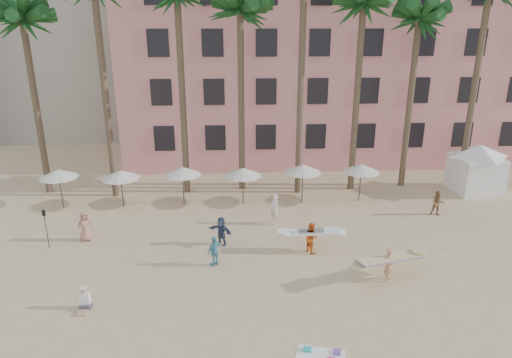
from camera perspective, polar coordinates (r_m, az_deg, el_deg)
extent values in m
plane|color=#D1B789|center=(20.11, 2.34, -16.58)|extent=(120.00, 120.00, 0.00)
cube|color=#DB8785|center=(43.28, 8.77, 13.99)|extent=(35.00, 14.00, 16.00)
cylinder|color=brown|center=(34.91, -25.73, 7.82)|extent=(0.44, 0.44, 12.00)
cylinder|color=brown|center=(32.21, -18.30, 9.75)|extent=(0.44, 0.44, 14.00)
cylinder|color=brown|center=(31.81, -9.18, 9.90)|extent=(0.44, 0.44, 13.50)
cylinder|color=brown|center=(32.22, -1.86, 9.34)|extent=(0.44, 0.44, 12.50)
cylinder|color=brown|center=(31.41, 5.61, 10.86)|extent=(0.44, 0.44, 14.50)
cylinder|color=brown|center=(32.84, 12.45, 9.54)|extent=(0.44, 0.44, 13.00)
cylinder|color=brown|center=(34.65, 18.65, 8.64)|extent=(0.44, 0.44, 12.00)
cylinder|color=brown|center=(35.28, 25.54, 9.61)|extent=(0.44, 0.44, 14.00)
cylinder|color=#332B23|center=(32.63, -23.21, -1.20)|extent=(0.07, 0.07, 2.50)
cone|color=silver|center=(32.30, -23.46, 0.63)|extent=(2.50, 2.50, 0.55)
cylinder|color=#332B23|center=(31.39, -16.39, -1.27)|extent=(0.07, 0.07, 2.40)
cone|color=silver|center=(31.05, -16.57, 0.55)|extent=(2.50, 2.50, 0.55)
cylinder|color=#332B23|center=(30.87, -9.08, -0.95)|extent=(0.07, 0.07, 2.50)
cone|color=silver|center=(30.52, -9.19, 0.99)|extent=(2.50, 2.50, 0.55)
cylinder|color=#332B23|center=(30.62, -1.63, -0.98)|extent=(0.07, 0.07, 2.40)
cone|color=silver|center=(30.27, -1.65, 0.89)|extent=(2.50, 2.50, 0.55)
cylinder|color=#332B23|center=(30.84, 5.82, -0.73)|extent=(0.07, 0.07, 2.60)
cone|color=silver|center=(30.47, 5.89, 1.31)|extent=(2.50, 2.50, 0.55)
cylinder|color=#332B23|center=(31.88, 12.89, -0.55)|extent=(0.07, 0.07, 2.50)
cone|color=silver|center=(31.54, 13.03, 1.34)|extent=(2.50, 2.50, 0.55)
cube|color=white|center=(36.42, 25.73, 0.55)|extent=(3.16, 3.16, 2.60)
cone|color=white|center=(35.96, 26.13, 3.19)|extent=(4.75, 4.75, 0.90)
cube|color=white|center=(18.25, 8.05, -21.07)|extent=(2.00, 1.45, 0.02)
cube|color=teal|center=(18.39, 6.46, -20.38)|extent=(0.36, 0.32, 0.10)
cube|color=purple|center=(18.43, 10.13, -20.51)|extent=(0.33, 0.36, 0.08)
imported|color=tan|center=(22.81, 16.33, -10.22)|extent=(0.67, 0.74, 1.69)
cube|color=#CEBD81|center=(22.65, 16.41, -9.47)|extent=(3.54, 2.01, 0.41)
imported|color=orange|center=(24.64, 6.90, -7.25)|extent=(0.95, 1.02, 1.67)
cube|color=white|center=(24.49, 6.93, -6.55)|extent=(3.02, 0.96, 0.31)
imported|color=#905E3C|center=(31.10, 21.75, -2.84)|extent=(0.93, 0.81, 1.63)
imported|color=teal|center=(23.29, -5.18, -8.94)|extent=(0.95, 0.92, 1.59)
imported|color=#323B58|center=(25.29, -4.37, -6.50)|extent=(1.50, 1.26, 1.62)
imported|color=#B47565|center=(27.36, -20.62, -5.55)|extent=(1.02, 0.92, 1.75)
imported|color=silver|center=(27.65, 2.34, -3.83)|extent=(0.76, 0.83, 1.89)
cylinder|color=black|center=(27.25, -24.72, -5.81)|extent=(0.04, 0.04, 2.10)
cube|color=black|center=(26.87, -25.02, -3.87)|extent=(0.18, 0.03, 0.35)
cube|color=#3F3F4C|center=(21.65, -20.53, -14.69)|extent=(0.45, 0.42, 0.24)
cube|color=tan|center=(21.41, -20.78, -15.33)|extent=(0.40, 0.45, 0.12)
cube|color=white|center=(21.48, -20.61, -13.78)|extent=(0.44, 0.26, 0.54)
sphere|color=tan|center=(21.28, -20.74, -12.88)|extent=(0.24, 0.24, 0.24)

